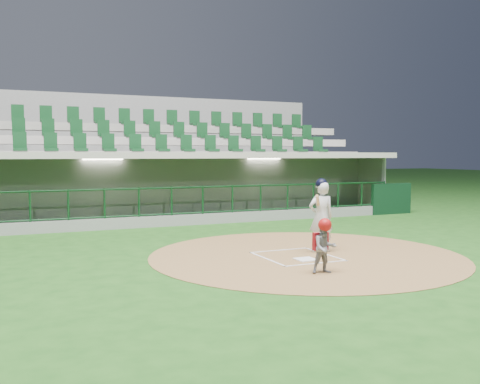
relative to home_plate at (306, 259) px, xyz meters
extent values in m
plane|color=#1A4814|center=(0.00, 0.70, -0.02)|extent=(120.00, 120.00, 0.00)
cylinder|color=brown|center=(0.30, 0.50, -0.02)|extent=(7.20, 7.20, 0.01)
cube|color=white|center=(0.00, 0.00, 0.00)|extent=(0.43, 0.43, 0.02)
cube|color=white|center=(-0.75, 0.40, 0.00)|extent=(0.05, 1.80, 0.01)
cube|color=white|center=(0.75, 0.40, 0.00)|extent=(0.05, 1.80, 0.01)
cube|color=white|center=(0.00, 1.25, 0.00)|extent=(1.55, 0.05, 0.01)
cube|color=white|center=(0.00, -0.45, 0.00)|extent=(1.55, 0.05, 0.01)
cube|color=gray|center=(0.00, 8.20, -0.57)|extent=(15.00, 3.00, 0.10)
cube|color=gray|center=(0.00, 9.80, 0.83)|extent=(15.00, 0.20, 2.70)
cube|color=beige|center=(0.00, 9.68, 1.08)|extent=(13.50, 0.04, 0.90)
cube|color=gray|center=(7.50, 8.20, 0.83)|extent=(0.20, 3.00, 2.70)
cube|color=#ADA99C|center=(0.00, 7.95, 2.28)|extent=(15.40, 3.50, 0.20)
cube|color=gray|center=(0.00, 6.65, 0.13)|extent=(15.00, 0.15, 0.40)
cube|color=black|center=(0.00, 6.65, 1.70)|extent=(15.00, 0.01, 0.95)
cube|color=brown|center=(0.00, 9.25, -0.30)|extent=(12.75, 0.40, 0.45)
cube|color=white|center=(-3.00, 8.20, 2.15)|extent=(1.30, 0.35, 0.04)
cube|color=white|center=(3.00, 8.20, 2.15)|extent=(1.30, 0.35, 0.04)
cube|color=black|center=(7.80, 6.60, 0.58)|extent=(1.80, 0.18, 1.20)
imported|color=#B2131B|center=(-5.83, 8.77, 0.29)|extent=(1.20, 0.98, 1.62)
imported|color=#AC1215|center=(-2.26, 9.19, 0.43)|extent=(1.18, 0.62, 1.91)
imported|color=#B61314|center=(2.51, 8.82, 0.27)|extent=(0.90, 0.75, 1.58)
imported|color=#9D1D10|center=(5.13, 9.12, 0.33)|extent=(1.62, 0.69, 1.70)
cube|color=gray|center=(0.00, 11.45, 1.13)|extent=(17.00, 6.50, 2.50)
cube|color=#9B958C|center=(0.00, 9.95, 2.28)|extent=(16.60, 0.95, 0.30)
cube|color=#A49D94|center=(0.00, 10.90, 2.83)|extent=(16.60, 0.95, 0.30)
cube|color=gray|center=(0.00, 11.85, 3.38)|extent=(16.60, 0.95, 0.30)
cube|color=slate|center=(0.00, 14.80, 2.50)|extent=(17.00, 0.25, 5.05)
imported|color=silver|center=(0.82, 0.68, 0.83)|extent=(0.67, 0.49, 1.67)
sphere|color=black|center=(0.82, 0.68, 1.60)|extent=(0.28, 0.28, 0.28)
cylinder|color=tan|center=(0.57, 0.43, 1.23)|extent=(0.58, 0.79, 0.39)
imported|color=gray|center=(-0.36, -1.30, 0.49)|extent=(0.54, 0.45, 1.00)
sphere|color=#B11313|center=(-0.36, -1.30, 0.94)|extent=(0.26, 0.26, 0.26)
cube|color=maroon|center=(-0.36, -1.15, 0.60)|extent=(0.32, 0.10, 0.35)
camera|label=1|loc=(-6.01, -10.04, 2.30)|focal=40.00mm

